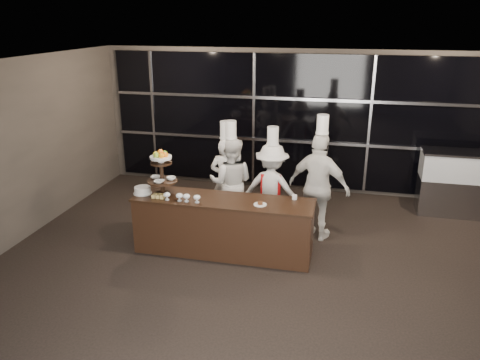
% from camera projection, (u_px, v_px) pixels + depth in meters
% --- Properties ---
extents(room, '(10.00, 10.00, 10.00)m').
position_uv_depth(room, '(271.00, 216.00, 5.23)').
color(room, black).
rests_on(room, ground).
extents(window_wall, '(8.60, 0.10, 2.80)m').
position_uv_depth(window_wall, '(310.00, 123.00, 9.76)').
color(window_wall, black).
rests_on(window_wall, ground).
extents(buffet_counter, '(2.84, 0.74, 0.92)m').
position_uv_depth(buffet_counter, '(223.00, 226.00, 7.43)').
color(buffet_counter, black).
rests_on(buffet_counter, ground).
extents(display_stand, '(0.48, 0.48, 0.74)m').
position_uv_depth(display_stand, '(161.00, 169.00, 7.35)').
color(display_stand, black).
rests_on(display_stand, buffet_counter).
extents(compotes, '(0.60, 0.11, 0.12)m').
position_uv_depth(compotes, '(182.00, 196.00, 7.18)').
color(compotes, silver).
rests_on(compotes, buffet_counter).
extents(layer_cake, '(0.30, 0.30, 0.11)m').
position_uv_depth(layer_cake, '(143.00, 190.00, 7.50)').
color(layer_cake, white).
rests_on(layer_cake, buffet_counter).
extents(pastry_squares, '(0.20, 0.13, 0.05)m').
position_uv_depth(pastry_squares, '(159.00, 196.00, 7.33)').
color(pastry_squares, '#E4C76F').
rests_on(pastry_squares, buffet_counter).
extents(small_plate, '(0.20, 0.20, 0.05)m').
position_uv_depth(small_plate, '(260.00, 204.00, 7.05)').
color(small_plate, white).
rests_on(small_plate, buffet_counter).
extents(chef_cup, '(0.08, 0.08, 0.07)m').
position_uv_depth(chef_cup, '(295.00, 197.00, 7.27)').
color(chef_cup, white).
rests_on(chef_cup, buffet_counter).
extents(display_case, '(1.42, 0.62, 1.24)m').
position_uv_depth(display_case, '(458.00, 180.00, 8.83)').
color(display_case, '#A5A5AA').
rests_on(display_case, ground).
extents(chef_a, '(0.62, 0.44, 1.91)m').
position_uv_depth(chef_a, '(226.00, 180.00, 8.38)').
color(chef_a, silver).
rests_on(chef_a, ground).
extents(chef_b, '(0.84, 0.68, 1.94)m').
position_uv_depth(chef_b, '(231.00, 182.00, 8.28)').
color(chef_b, white).
rests_on(chef_b, ground).
extents(chef_c, '(1.10, 0.73, 1.88)m').
position_uv_depth(chef_c, '(272.00, 188.00, 8.09)').
color(chef_c, silver).
rests_on(chef_c, ground).
extents(chef_d, '(1.17, 0.80, 2.14)m').
position_uv_depth(chef_d, '(319.00, 186.00, 7.77)').
color(chef_d, silver).
rests_on(chef_d, ground).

